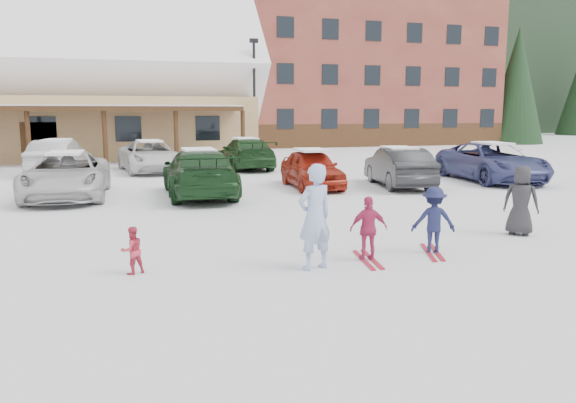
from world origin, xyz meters
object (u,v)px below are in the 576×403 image
object	(u,v)px
lamp_post	(254,92)
parked_car_5	(399,167)
bystander_dark	(521,200)
parked_car_9	(57,157)
child_navy	(434,220)
parked_car_6	(492,162)
parked_car_10	(150,156)
child_magenta	(369,229)
toddler_red	(132,250)
day_lodge	(11,91)
adult_skier	(315,217)
parked_car_3	(199,173)
alpine_hotel	(321,43)
parked_car_4	(312,169)
parked_car_2	(67,175)
parked_car_11	(246,154)

from	to	relation	value
lamp_post	parked_car_5	distance (m)	14.85
bystander_dark	parked_car_9	xyz separation A→B (m)	(-11.29, 16.35, -0.02)
child_navy	parked_car_6	world-z (taller)	parked_car_6
parked_car_6	parked_car_10	xyz separation A→B (m)	(-12.90, 7.46, -0.05)
child_magenta	bystander_dark	bearing A→B (deg)	-156.55
toddler_red	parked_car_9	size ratio (longest dim) A/B	0.18
day_lodge	parked_car_6	distance (m)	27.58
adult_skier	parked_car_3	world-z (taller)	adult_skier
day_lodge	toddler_red	distance (m)	28.67
lamp_post	parked_car_9	size ratio (longest dim) A/B	1.50
alpine_hotel	bystander_dark	distance (m)	38.85
parked_car_10	day_lodge	bearing A→B (deg)	117.06
toddler_red	parked_car_6	bearing A→B (deg)	-169.73
day_lodge	lamp_post	distance (m)	14.59
parked_car_6	adult_skier	bearing A→B (deg)	-132.26
lamp_post	child_navy	distance (m)	23.77
adult_skier	parked_car_6	distance (m)	14.83
child_magenta	parked_car_3	world-z (taller)	parked_car_3
parked_car_4	parked_car_2	bearing A→B (deg)	-176.61
parked_car_11	parked_car_3	bearing A→B (deg)	67.05
adult_skier	child_navy	distance (m)	2.66
alpine_hotel	toddler_red	world-z (taller)	alpine_hotel
lamp_post	parked_car_4	size ratio (longest dim) A/B	1.71
bystander_dark	parked_car_3	bearing A→B (deg)	-4.49
alpine_hotel	adult_skier	world-z (taller)	alpine_hotel
parked_car_11	bystander_dark	bearing A→B (deg)	98.78
toddler_red	parked_car_11	world-z (taller)	parked_car_11
day_lodge	parked_car_4	size ratio (longest dim) A/B	7.14
parked_car_2	child_magenta	bearing A→B (deg)	-56.37
alpine_hotel	child_magenta	world-z (taller)	alpine_hotel
toddler_red	child_navy	xyz separation A→B (m)	(5.71, -0.19, 0.24)
alpine_hotel	child_navy	xyz separation A→B (m)	(-11.29, -37.97, -7.97)
day_lodge	bystander_dark	distance (m)	30.96
child_navy	parked_car_5	xyz separation A→B (m)	(3.99, 9.11, 0.06)
toddler_red	parked_car_5	size ratio (longest dim) A/B	0.19
parked_car_6	parked_car_10	size ratio (longest dim) A/B	1.06
adult_skier	parked_car_10	size ratio (longest dim) A/B	0.36
toddler_red	lamp_post	bearing A→B (deg)	-131.55
lamp_post	parked_car_10	xyz separation A→B (m)	(-6.46, -6.44, -3.18)
day_lodge	parked_car_3	xyz separation A→B (m)	(8.59, -19.16, -3.17)
child_navy	bystander_dark	distance (m)	2.89
parked_car_9	parked_car_10	world-z (taller)	parked_car_9
child_magenta	lamp_post	bearing A→B (deg)	-88.71
lamp_post	parked_car_11	bearing A→B (deg)	-106.94
parked_car_3	lamp_post	bearing A→B (deg)	-108.47
toddler_red	parked_car_9	world-z (taller)	parked_car_9
child_magenta	parked_car_10	world-z (taller)	parked_car_10
toddler_red	child_magenta	bearing A→B (deg)	151.90
alpine_hotel	parked_car_5	size ratio (longest dim) A/B	7.19
day_lodge	parked_car_10	size ratio (longest dim) A/B	5.65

